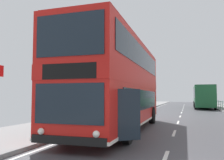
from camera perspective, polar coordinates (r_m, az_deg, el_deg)
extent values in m
cube|color=silver|center=(6.95, 12.62, -18.06)|extent=(0.12, 2.00, 0.00)
cube|color=silver|center=(11.65, 14.76, -12.25)|extent=(0.12, 2.00, 0.00)
cube|color=silver|center=(16.41, 15.64, -9.78)|extent=(0.12, 2.00, 0.00)
cube|color=silver|center=(21.18, 16.11, -8.42)|extent=(0.12, 2.00, 0.00)
cube|color=silver|center=(25.97, 16.41, -7.57)|extent=(0.12, 2.00, 0.00)
cube|color=silver|center=(30.76, 16.62, -6.98)|extent=(0.12, 2.00, 0.00)
cube|color=silver|center=(35.55, 16.77, -6.55)|extent=(0.12, 2.00, 0.00)
cube|color=silver|center=(40.35, 16.88, -6.22)|extent=(0.12, 2.00, 0.00)
cube|color=silver|center=(45.14, 16.97, -5.96)|extent=(0.12, 2.00, 0.00)
cube|color=silver|center=(49.94, 17.04, -5.75)|extent=(0.12, 2.00, 0.00)
cube|color=silver|center=(54.74, 17.10, -5.58)|extent=(0.12, 2.00, 0.00)
cube|color=red|center=(12.09, 1.69, -6.01)|extent=(2.59, 10.95, 1.85)
cube|color=red|center=(12.11, 1.67, -0.49)|extent=(2.60, 11.00, 0.48)
cube|color=red|center=(12.22, 1.66, 4.60)|extent=(2.59, 10.95, 1.69)
cube|color=#A91511|center=(12.39, 1.66, 8.65)|extent=(2.51, 10.62, 0.08)
cube|color=#19232D|center=(6.97, -10.52, -5.62)|extent=(2.20, 0.05, 1.18)
cube|color=black|center=(7.00, -10.44, 2.13)|extent=(1.75, 0.04, 0.46)
cube|color=#19232D|center=(7.20, -10.31, 10.75)|extent=(2.20, 0.05, 1.28)
cube|color=black|center=(7.07, -10.65, -14.13)|extent=(2.37, 0.10, 0.24)
cube|color=white|center=(12.16, 1.69, -10.09)|extent=(2.62, 11.00, 0.10)
cube|color=#19232D|center=(12.08, 7.82, -4.75)|extent=(0.09, 8.52, 0.96)
cube|color=#19232D|center=(11.96, 7.51, 5.23)|extent=(0.10, 9.84, 1.01)
cube|color=#19232D|center=(12.74, -3.48, -4.73)|extent=(0.09, 8.52, 0.96)
cube|color=#19232D|center=(12.63, -3.87, 4.72)|extent=(0.10, 9.84, 1.01)
sphere|color=white|center=(6.67, -3.84, -12.89)|extent=(0.20, 0.20, 0.20)
sphere|color=white|center=(7.47, -16.74, -11.77)|extent=(0.20, 0.20, 0.20)
cube|color=#19232D|center=(7.45, 3.96, -8.27)|extent=(0.67, 0.50, 1.59)
cube|color=black|center=(7.82, 2.02, -8.07)|extent=(0.11, 0.90, 1.59)
cylinder|color=black|center=(8.71, 3.59, -11.79)|extent=(0.31, 1.04, 1.04)
cylinder|color=black|center=(9.56, -10.79, -11.03)|extent=(0.31, 1.04, 1.04)
cylinder|color=black|center=(15.39, 9.65, -8.33)|extent=(0.31, 1.04, 1.04)
cylinder|color=black|center=(15.89, 0.96, -8.25)|extent=(0.31, 1.04, 1.04)
cube|color=#19512D|center=(36.15, 21.18, -3.64)|extent=(2.54, 10.42, 2.85)
cube|color=#19232D|center=(36.11, 19.19, -3.06)|extent=(0.08, 8.84, 1.37)
cube|color=#19232D|center=(36.24, 23.13, -2.96)|extent=(0.08, 8.84, 1.37)
cube|color=#19232D|center=(41.36, 20.78, -3.27)|extent=(2.12, 0.04, 1.71)
cylinder|color=black|center=(39.33, 19.24, -5.53)|extent=(0.29, 0.96, 0.96)
cylinder|color=black|center=(39.44, 22.70, -5.44)|extent=(0.29, 0.96, 0.96)
cylinder|color=black|center=(32.73, 19.47, -5.89)|extent=(0.29, 0.96, 0.96)
cylinder|color=black|center=(32.87, 23.63, -5.78)|extent=(0.29, 0.96, 0.96)
cylinder|color=#236B4C|center=(30.26, 25.06, -5.61)|extent=(0.05, 0.05, 1.01)
cylinder|color=#236B4C|center=(31.99, 24.66, -5.51)|extent=(0.05, 0.05, 1.01)
cylinder|color=#236B4C|center=(33.72, 24.30, -5.42)|extent=(0.05, 0.05, 1.01)
cylinder|color=#236B4C|center=(35.45, 23.98, -5.34)|extent=(0.05, 0.05, 1.01)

